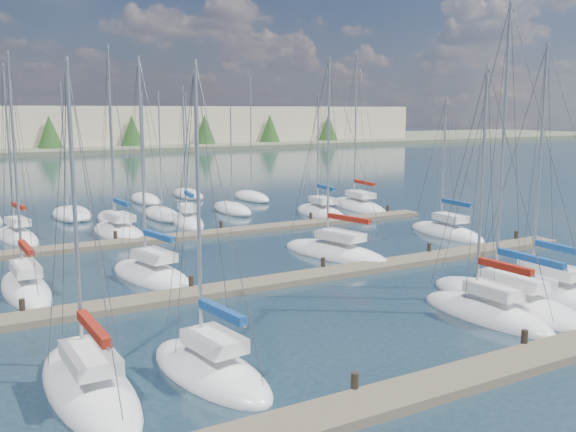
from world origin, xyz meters
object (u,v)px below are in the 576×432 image
sailboat_m (447,233)px  sailboat_o (119,232)px  sailboat_r (358,206)px  sailboat_f (544,290)px  sailboat_d (486,313)px  sailboat_b (89,387)px  sailboat_p (188,221)px  sailboat_n (17,237)px  sailboat_e (507,302)px  sailboat_j (152,275)px  sailboat_i (26,289)px  sailboat_c (210,370)px  sailboat_l (336,253)px  sailboat_q (321,213)px

sailboat_m → sailboat_o: bearing=152.6°
sailboat_r → sailboat_m: size_ratio=1.42×
sailboat_f → sailboat_o: bearing=121.7°
sailboat_o → sailboat_d: 28.86m
sailboat_o → sailboat_b: size_ratio=1.27×
sailboat_p → sailboat_n: sailboat_n is taller
sailboat_n → sailboat_e: sailboat_e is taller
sailboat_o → sailboat_d: (8.74, -27.51, -0.00)m
sailboat_n → sailboat_d: bearing=-69.6°
sailboat_d → sailboat_j: (-10.69, 13.98, -0.01)m
sailboat_p → sailboat_i: sailboat_i is taller
sailboat_o → sailboat_c: (-4.39, -27.13, -0.01)m
sailboat_f → sailboat_b: sailboat_f is taller
sailboat_o → sailboat_m: sailboat_o is taller
sailboat_p → sailboat_f: size_ratio=0.90×
sailboat_c → sailboat_l: bearing=35.3°
sailboat_f → sailboat_m: size_ratio=1.21×
sailboat_b → sailboat_l: bearing=34.0°
sailboat_f → sailboat_d: bearing=-164.1°
sailboat_r → sailboat_p: size_ratio=1.30×
sailboat_n → sailboat_l: bearing=-50.7°
sailboat_c → sailboat_f: bearing=-4.9°
sailboat_c → sailboat_n: bearing=87.4°
sailboat_q → sailboat_l: bearing=-113.6°
sailboat_r → sailboat_o: size_ratio=1.05×
sailboat_f → sailboat_i: sailboat_f is taller
sailboat_j → sailboat_i: size_ratio=1.00×
sailboat_n → sailboat_q: bearing=-11.6°
sailboat_f → sailboat_m: 15.43m
sailboat_r → sailboat_b: bearing=-130.1°
sailboat_m → sailboat_d: sailboat_d is taller
sailboat_q → sailboat_n: sailboat_n is taller
sailboat_f → sailboat_c: (-18.51, -0.80, 0.00)m
sailboat_i → sailboat_m: bearing=0.4°
sailboat_n → sailboat_i: bearing=-103.6°
sailboat_r → sailboat_j: size_ratio=1.21×
sailboat_r → sailboat_e: bearing=-104.9°
sailboat_m → sailboat_n: bearing=156.3°
sailboat_n → sailboat_o: sailboat_o is taller
sailboat_i → sailboat_b: sailboat_i is taller
sailboat_q → sailboat_d: sailboat_d is taller
sailboat_r → sailboat_l: (-13.16, -15.44, -0.01)m
sailboat_j → sailboat_d: bearing=-63.1°
sailboat_e → sailboat_i: size_ratio=1.16×
sailboat_q → sailboat_b: 37.27m
sailboat_n → sailboat_j: 16.03m
sailboat_l → sailboat_i: (-18.30, 0.91, 0.02)m
sailboat_p → sailboat_l: (3.83, -15.67, -0.01)m
sailboat_q → sailboat_d: (-9.19, -27.52, 0.02)m
sailboat_l → sailboat_b: bearing=-158.2°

